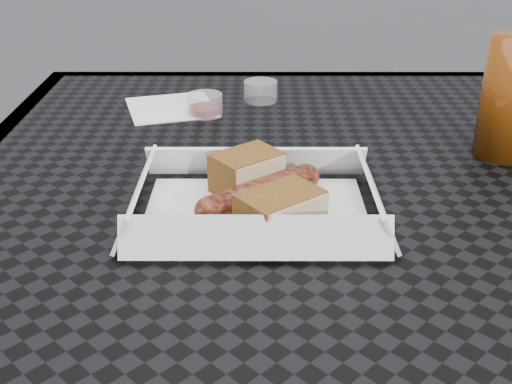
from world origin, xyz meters
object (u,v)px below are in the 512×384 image
(food_tray, at_px, (256,213))
(drink_glass, at_px, (512,97))
(patio_table, at_px, (297,223))
(bratwurst, at_px, (260,193))

(food_tray, xyz_separation_m, drink_glass, (0.30, 0.15, 0.07))
(patio_table, relative_size, drink_glass, 5.53)
(patio_table, xyz_separation_m, food_tray, (-0.05, -0.12, 0.08))
(bratwurst, bearing_deg, drink_glass, 25.93)
(bratwurst, distance_m, drink_glass, 0.33)
(food_tray, height_order, drink_glass, drink_glass)
(drink_glass, bearing_deg, patio_table, -171.50)
(patio_table, height_order, drink_glass, drink_glass)
(patio_table, bearing_deg, bratwurst, -113.26)
(patio_table, height_order, bratwurst, bratwurst)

